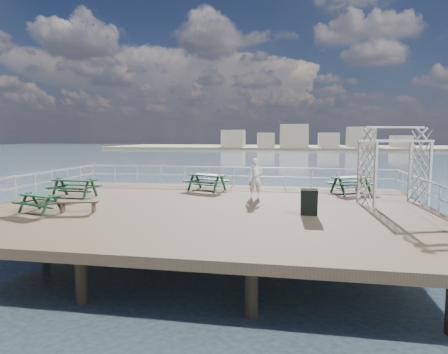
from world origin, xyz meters
TOP-DOWN VIEW (x-y plane):
  - ground at (0.00, 0.00)m, footprint 18.00×14.00m
  - sea_backdrop at (12.54, 134.07)m, footprint 300.00×300.00m
  - railing at (-0.07, 2.57)m, footprint 17.77×13.76m
  - picnic_table_a at (-6.69, 1.21)m, footprint 2.07×1.71m
  - picnic_table_b at (-1.09, 4.69)m, footprint 2.43×2.22m
  - picnic_table_c at (6.31, 5.07)m, footprint 2.45×2.33m
  - picnic_table_d at (-5.90, -2.46)m, footprint 1.91×1.71m
  - flat_bench_near at (-4.46, -2.24)m, footprint 1.57×0.70m
  - trellis_arbor at (7.60, 1.84)m, footprint 2.96×2.24m
  - sandwich_board at (4.08, -1.25)m, footprint 0.61×0.46m
  - person at (1.72, 2.64)m, footprint 0.68×0.46m

SIDE VIEW (x-z plane):
  - sea_backdrop at x=12.54m, z-range -5.11..4.09m
  - ground at x=0.00m, z-range -0.30..0.00m
  - flat_bench_near at x=-4.46m, z-range 0.11..0.55m
  - sandwich_board at x=4.08m, z-range -0.01..0.98m
  - picnic_table_d at x=-5.90m, z-range 0.11..0.88m
  - picnic_table_c at x=6.31m, z-range 0.13..1.06m
  - picnic_table_b at x=-1.09m, z-range 0.13..1.09m
  - picnic_table_a at x=-6.69m, z-range 0.13..1.09m
  - railing at x=-0.07m, z-range 0.32..1.42m
  - person at x=1.72m, z-range 0.00..1.84m
  - trellis_arbor at x=7.60m, z-range -0.18..3.09m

